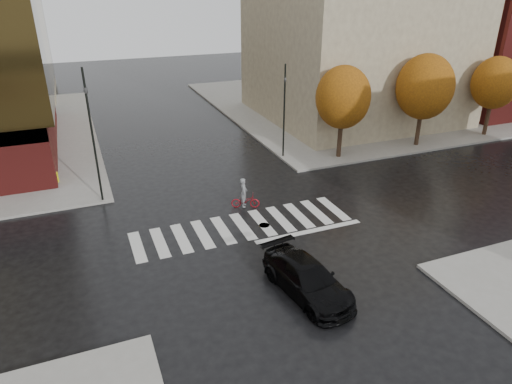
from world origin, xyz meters
TOP-DOWN VIEW (x-y plane):
  - ground at (0.00, 0.00)m, footprint 120.00×120.00m
  - sidewalk_ne at (21.00, 21.00)m, footprint 30.00×30.00m
  - crosswalk at (0.00, 0.50)m, footprint 12.00×3.00m
  - building_ne_tan at (17.00, 17.00)m, footprint 16.00×16.00m
  - building_ne_brick at (33.00, 16.00)m, footprint 14.00×14.00m
  - tree_ne_a at (10.00, 7.40)m, footprint 3.80×3.80m
  - tree_ne_b at (17.00, 7.40)m, footprint 4.20×4.20m
  - tree_ne_c at (24.00, 7.40)m, footprint 3.60×3.60m
  - sedan at (0.50, -5.76)m, footprint 2.66×5.07m
  - cyclist at (0.87, 2.50)m, footprint 1.70×1.12m
  - traffic_light_nw at (-6.60, 6.30)m, footprint 0.23×0.20m
  - traffic_light_ne at (6.30, 9.00)m, footprint 0.16×0.18m
  - fire_hydrant at (-9.04, 10.00)m, footprint 0.26×0.26m
  - manhole at (1.09, 0.16)m, footprint 0.72×0.72m

SIDE VIEW (x-z plane):
  - ground at x=0.00m, z-range 0.00..0.00m
  - crosswalk at x=0.00m, z-range 0.00..0.01m
  - manhole at x=1.09m, z-range 0.00..0.01m
  - sidewalk_ne at x=21.00m, z-range 0.00..0.15m
  - fire_hydrant at x=-9.04m, z-range 0.19..0.91m
  - cyclist at x=0.87m, z-range -0.29..1.53m
  - sedan at x=0.50m, z-range 0.00..1.40m
  - traffic_light_ne at x=6.30m, z-range 0.53..7.09m
  - tree_ne_c at x=24.00m, z-range 1.22..7.53m
  - tree_ne_a at x=10.00m, z-range 1.20..7.71m
  - traffic_light_nw at x=-6.60m, z-range 0.71..8.31m
  - tree_ne_b at x=17.00m, z-range 1.17..8.07m
  - building_ne_brick at x=33.00m, z-range 0.15..14.15m
  - building_ne_tan at x=17.00m, z-range 0.15..18.15m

